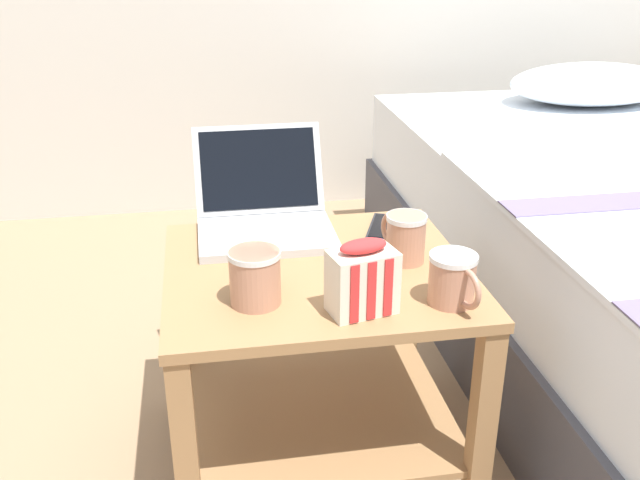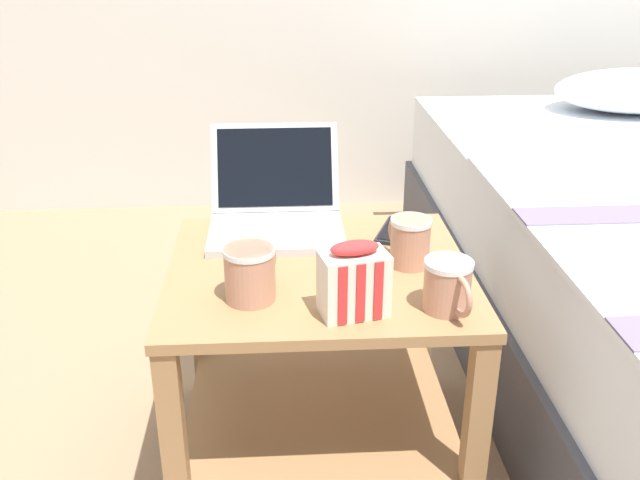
# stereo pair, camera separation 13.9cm
# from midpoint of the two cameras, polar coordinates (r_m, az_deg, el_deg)

# --- Properties ---
(ground_plane) EXTENTS (8.00, 8.00, 0.00)m
(ground_plane) POSITION_cam_midpoint_polar(r_m,az_deg,el_deg) (1.72, -2.66, -16.51)
(ground_plane) COLOR #937556
(bedside_table) EXTENTS (0.62, 0.56, 0.47)m
(bedside_table) POSITION_cam_midpoint_polar(r_m,az_deg,el_deg) (1.54, -2.87, -7.83)
(bedside_table) COLOR #997047
(bedside_table) RESTS_ON ground_plane
(laptop) EXTENTS (0.30, 0.31, 0.21)m
(laptop) POSITION_cam_midpoint_polar(r_m,az_deg,el_deg) (1.63, -6.95, 2.13)
(laptop) COLOR #B7BABC
(laptop) RESTS_ON bedside_table
(mug_front_left) EXTENTS (0.10, 0.13, 0.10)m
(mug_front_left) POSITION_cam_midpoint_polar(r_m,az_deg,el_deg) (1.32, -8.19, -2.77)
(mug_front_left) COLOR tan
(mug_front_left) RESTS_ON bedside_table
(mug_front_right) EXTENTS (0.08, 0.12, 0.10)m
(mug_front_right) POSITION_cam_midpoint_polar(r_m,az_deg,el_deg) (1.47, 4.16, 0.26)
(mug_front_right) COLOR tan
(mug_front_right) RESTS_ON bedside_table
(mug_mid_center) EXTENTS (0.09, 0.13, 0.10)m
(mug_mid_center) POSITION_cam_midpoint_polar(r_m,az_deg,el_deg) (1.31, 7.66, -3.02)
(mug_mid_center) COLOR tan
(mug_mid_center) RESTS_ON bedside_table
(snack_bag) EXTENTS (0.13, 0.10, 0.14)m
(snack_bag) POSITION_cam_midpoint_polar(r_m,az_deg,el_deg) (1.27, 0.30, -3.24)
(snack_bag) COLOR silver
(snack_bag) RESTS_ON bedside_table
(cell_phone) EXTENTS (0.13, 0.17, 0.01)m
(cell_phone) POSITION_cam_midpoint_polar(r_m,az_deg,el_deg) (1.64, 2.98, 0.93)
(cell_phone) COLOR black
(cell_phone) RESTS_ON bedside_table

